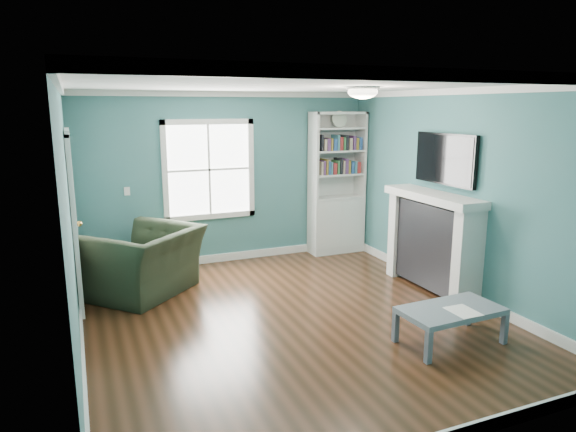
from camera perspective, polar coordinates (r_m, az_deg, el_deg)
name	(u,v)px	position (r m, az deg, el deg)	size (l,w,h in m)	color
floor	(293,319)	(5.99, 0.50, -11.34)	(5.00, 5.00, 0.00)	black
room_walls	(293,182)	(5.55, 0.53, 3.81)	(5.00, 5.00, 5.00)	#377273
trim	(293,213)	(5.61, 0.53, 0.33)	(4.50, 5.00, 2.60)	white
window	(209,170)	(7.82, -8.76, 5.10)	(1.40, 0.06, 1.50)	white
bookshelf	(336,197)	(8.46, 5.39, 2.11)	(0.90, 0.35, 2.31)	silver
fireplace	(433,243)	(6.97, 15.76, -2.87)	(0.44, 1.58, 1.30)	black
tv	(445,159)	(6.86, 17.08, 6.07)	(0.06, 1.10, 0.65)	black
door	(74,219)	(6.58, -22.71, -0.33)	(0.12, 0.98, 2.17)	silver
ceiling_fixture	(363,91)	(6.00, 8.32, 13.57)	(0.38, 0.38, 0.15)	white
light_switch	(127,191)	(7.65, -17.45, 2.65)	(0.08, 0.01, 0.12)	white
recliner	(143,251)	(6.83, -15.78, -3.74)	(1.31, 0.85, 1.14)	black
coffee_table	(451,312)	(5.56, 17.64, -10.17)	(1.06, 0.61, 0.38)	#535964
paper_sheet	(463,311)	(5.48, 18.88, -9.99)	(0.25, 0.32, 0.00)	white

